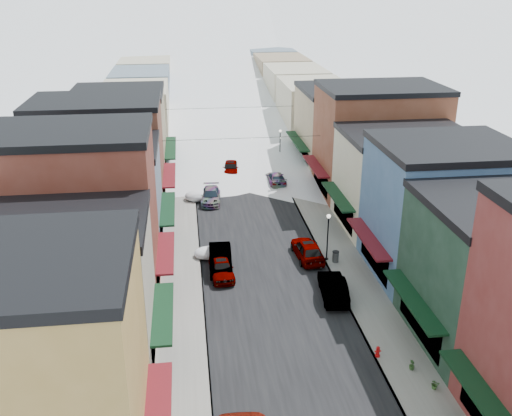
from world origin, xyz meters
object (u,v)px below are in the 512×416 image
object	(u,v)px
car_dark_hatch	(220,259)
trash_can	(336,257)
streetlamp_near	(328,231)
fire_hydrant	(378,352)
car_green_sedan	(333,287)
car_silver_sedan	(221,268)

from	to	relation	value
car_dark_hatch	trash_can	xyz separation A→B (m)	(9.30, -0.37, -0.20)
streetlamp_near	fire_hydrant	bearing A→B (deg)	-90.00
car_green_sedan	fire_hydrant	world-z (taller)	car_green_sedan
car_silver_sedan	streetlamp_near	bearing A→B (deg)	6.11
fire_hydrant	trash_can	world-z (taller)	trash_can
trash_can	car_green_sedan	bearing A→B (deg)	-106.51
car_dark_hatch	car_green_sedan	distance (m)	9.51
car_dark_hatch	trash_can	size ratio (longest dim) A/B	5.38
car_green_sedan	car_silver_sedan	bearing A→B (deg)	-22.72
car_silver_sedan	streetlamp_near	xyz separation A→B (m)	(8.70, 1.46, 1.93)
car_green_sedan	trash_can	xyz separation A→B (m)	(1.50, 5.07, -0.17)
car_silver_sedan	car_dark_hatch	size ratio (longest dim) A/B	0.86
fire_hydrant	streetlamp_near	distance (m)	13.17
car_dark_hatch	streetlamp_near	xyz separation A→B (m)	(8.70, 0.15, 1.84)
fire_hydrant	streetlamp_near	size ratio (longest dim) A/B	0.17
car_silver_sedan	car_green_sedan	size ratio (longest dim) A/B	0.89
car_silver_sedan	streetlamp_near	size ratio (longest dim) A/B	1.08
streetlamp_near	car_green_sedan	bearing A→B (deg)	-99.14
trash_can	streetlamp_near	size ratio (longest dim) A/B	0.23
car_silver_sedan	trash_can	xyz separation A→B (m)	(9.30, 0.93, -0.11)
fire_hydrant	car_green_sedan	bearing A→B (deg)	96.94
fire_hydrant	trash_can	bearing A→B (deg)	87.23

